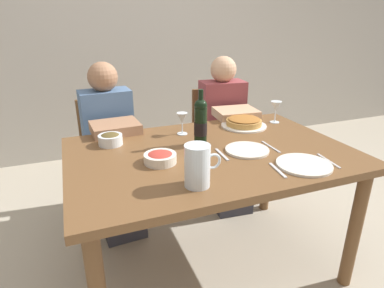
{
  "coord_description": "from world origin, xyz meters",
  "views": [
    {
      "loc": [
        -0.67,
        -1.47,
        1.43
      ],
      "look_at": [
        -0.09,
        0.05,
        0.79
      ],
      "focal_mm": 30.33,
      "sensor_mm": 36.0,
      "label": 1
    }
  ],
  "objects_px": {
    "salad_bowl": "(160,157)",
    "diner_right": "(227,129)",
    "chair_left": "(108,149)",
    "chair_right": "(216,134)",
    "water_pitcher": "(198,168)",
    "olive_bowl": "(110,139)",
    "dinner_plate_right_setting": "(304,165)",
    "dinner_plate_left_setting": "(247,150)",
    "dining_table": "(211,166)",
    "baked_tart": "(244,122)",
    "wine_glass_left_diner": "(276,107)",
    "wine_glass_right_diner": "(182,119)",
    "diner_left": "(112,145)",
    "wine_bottle": "(201,122)"
  },
  "relations": [
    {
      "from": "salad_bowl",
      "to": "chair_right",
      "type": "height_order",
      "value": "chair_right"
    },
    {
      "from": "dinner_plate_right_setting",
      "to": "diner_right",
      "type": "relative_size",
      "value": 0.23
    },
    {
      "from": "salad_bowl",
      "to": "chair_left",
      "type": "height_order",
      "value": "chair_left"
    },
    {
      "from": "chair_right",
      "to": "wine_glass_right_diner",
      "type": "bearing_deg",
      "value": 55.06
    },
    {
      "from": "diner_left",
      "to": "olive_bowl",
      "type": "bearing_deg",
      "value": 79.06
    },
    {
      "from": "wine_glass_left_diner",
      "to": "dinner_plate_right_setting",
      "type": "relative_size",
      "value": 0.55
    },
    {
      "from": "water_pitcher",
      "to": "dinner_plate_right_setting",
      "type": "height_order",
      "value": "water_pitcher"
    },
    {
      "from": "wine_glass_left_diner",
      "to": "chair_right",
      "type": "bearing_deg",
      "value": 104.48
    },
    {
      "from": "olive_bowl",
      "to": "dining_table",
      "type": "bearing_deg",
      "value": -30.19
    },
    {
      "from": "dining_table",
      "to": "wine_glass_right_diner",
      "type": "xyz_separation_m",
      "value": [
        -0.05,
        0.31,
        0.19
      ]
    },
    {
      "from": "dinner_plate_right_setting",
      "to": "salad_bowl",
      "type": "bearing_deg",
      "value": 155.92
    },
    {
      "from": "dinner_plate_right_setting",
      "to": "chair_right",
      "type": "xyz_separation_m",
      "value": [
        0.12,
        1.24,
        -0.27
      ]
    },
    {
      "from": "olive_bowl",
      "to": "wine_glass_right_diner",
      "type": "relative_size",
      "value": 1.0
    },
    {
      "from": "water_pitcher",
      "to": "dinner_plate_left_setting",
      "type": "height_order",
      "value": "water_pitcher"
    },
    {
      "from": "water_pitcher",
      "to": "chair_left",
      "type": "distance_m",
      "value": 1.3
    },
    {
      "from": "dinner_plate_right_setting",
      "to": "dinner_plate_left_setting",
      "type": "bearing_deg",
      "value": 121.54
    },
    {
      "from": "water_pitcher",
      "to": "chair_left",
      "type": "xyz_separation_m",
      "value": [
        -0.24,
        1.23,
        -0.34
      ]
    },
    {
      "from": "diner_left",
      "to": "water_pitcher",
      "type": "bearing_deg",
      "value": 99.44
    },
    {
      "from": "chair_left",
      "to": "chair_right",
      "type": "distance_m",
      "value": 0.91
    },
    {
      "from": "wine_bottle",
      "to": "dinner_plate_left_setting",
      "type": "distance_m",
      "value": 0.29
    },
    {
      "from": "water_pitcher",
      "to": "olive_bowl",
      "type": "bearing_deg",
      "value": 114.27
    },
    {
      "from": "salad_bowl",
      "to": "dinner_plate_left_setting",
      "type": "xyz_separation_m",
      "value": [
        0.48,
        -0.02,
        -0.02
      ]
    },
    {
      "from": "olive_bowl",
      "to": "dinner_plate_left_setting",
      "type": "height_order",
      "value": "olive_bowl"
    },
    {
      "from": "baked_tart",
      "to": "diner_left",
      "type": "distance_m",
      "value": 0.91
    },
    {
      "from": "olive_bowl",
      "to": "dinner_plate_left_setting",
      "type": "xyz_separation_m",
      "value": [
        0.67,
        -0.36,
        -0.03
      ]
    },
    {
      "from": "olive_bowl",
      "to": "water_pitcher",
      "type": "bearing_deg",
      "value": -65.73
    },
    {
      "from": "wine_glass_right_diner",
      "to": "olive_bowl",
      "type": "bearing_deg",
      "value": -176.78
    },
    {
      "from": "salad_bowl",
      "to": "diner_right",
      "type": "distance_m",
      "value": 1.05
    },
    {
      "from": "salad_bowl",
      "to": "wine_glass_left_diner",
      "type": "xyz_separation_m",
      "value": [
        0.91,
        0.36,
        0.08
      ]
    },
    {
      "from": "salad_bowl",
      "to": "dinner_plate_left_setting",
      "type": "relative_size",
      "value": 0.69
    },
    {
      "from": "wine_glass_left_diner",
      "to": "dinner_plate_right_setting",
      "type": "xyz_separation_m",
      "value": [
        -0.27,
        -0.64,
        -0.1
      ]
    },
    {
      "from": "dining_table",
      "to": "dinner_plate_right_setting",
      "type": "xyz_separation_m",
      "value": [
        0.34,
        -0.34,
        0.1
      ]
    },
    {
      "from": "baked_tart",
      "to": "dinner_plate_right_setting",
      "type": "height_order",
      "value": "baked_tart"
    },
    {
      "from": "wine_glass_left_diner",
      "to": "dinner_plate_left_setting",
      "type": "height_order",
      "value": "wine_glass_left_diner"
    },
    {
      "from": "dining_table",
      "to": "chair_left",
      "type": "xyz_separation_m",
      "value": [
        -0.46,
        0.89,
        -0.17
      ]
    },
    {
      "from": "diner_left",
      "to": "chair_left",
      "type": "bearing_deg",
      "value": -90.62
    },
    {
      "from": "chair_left",
      "to": "dinner_plate_left_setting",
      "type": "bearing_deg",
      "value": 119.64
    },
    {
      "from": "wine_bottle",
      "to": "olive_bowl",
      "type": "relative_size",
      "value": 2.34
    },
    {
      "from": "baked_tart",
      "to": "chair_right",
      "type": "distance_m",
      "value": 0.67
    },
    {
      "from": "baked_tart",
      "to": "chair_left",
      "type": "height_order",
      "value": "chair_left"
    },
    {
      "from": "dinner_plate_left_setting",
      "to": "diner_left",
      "type": "relative_size",
      "value": 0.2
    },
    {
      "from": "baked_tart",
      "to": "wine_glass_left_diner",
      "type": "relative_size",
      "value": 2.02
    },
    {
      "from": "salad_bowl",
      "to": "diner_right",
      "type": "relative_size",
      "value": 0.14
    },
    {
      "from": "diner_left",
      "to": "chair_right",
      "type": "relative_size",
      "value": 1.33
    },
    {
      "from": "olive_bowl",
      "to": "dinner_plate_right_setting",
      "type": "distance_m",
      "value": 1.04
    },
    {
      "from": "olive_bowl",
      "to": "chair_left",
      "type": "xyz_separation_m",
      "value": [
        0.04,
        0.61,
        -0.3
      ]
    },
    {
      "from": "baked_tart",
      "to": "diner_left",
      "type": "relative_size",
      "value": 0.26
    },
    {
      "from": "diner_left",
      "to": "chair_right",
      "type": "distance_m",
      "value": 0.94
    },
    {
      "from": "wine_bottle",
      "to": "baked_tart",
      "type": "xyz_separation_m",
      "value": [
        0.39,
        0.21,
        -0.11
      ]
    },
    {
      "from": "chair_left",
      "to": "diner_left",
      "type": "height_order",
      "value": "diner_left"
    }
  ]
}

